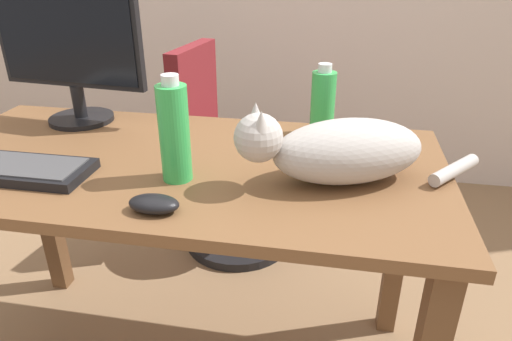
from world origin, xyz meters
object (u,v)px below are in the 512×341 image
object	(u,v)px
computer_mouse	(154,204)
spray_bottle	(174,132)
office_chair	(226,166)
keyboard	(3,168)
water_bottle	(323,102)
cat	(339,149)
monitor	(69,49)

from	to	relation	value
computer_mouse	spray_bottle	bearing A→B (deg)	90.81
office_chair	keyboard	bearing A→B (deg)	-111.44
water_bottle	computer_mouse	bearing A→B (deg)	-121.85
cat	office_chair	bearing A→B (deg)	121.40
monitor	cat	world-z (taller)	monitor
computer_mouse	spray_bottle	distance (m)	0.19
office_chair	monitor	xyz separation A→B (m)	(-0.35, -0.49, 0.59)
office_chair	water_bottle	size ratio (longest dim) A/B	4.24
water_bottle	spray_bottle	distance (m)	0.48
monitor	office_chair	bearing A→B (deg)	54.87
computer_mouse	spray_bottle	xyz separation A→B (m)	(-0.00, 0.16, 0.10)
monitor	water_bottle	world-z (taller)	monitor
water_bottle	spray_bottle	bearing A→B (deg)	-131.86
keyboard	water_bottle	distance (m)	0.86
cat	spray_bottle	xyz separation A→B (m)	(-0.38, -0.06, 0.04)
office_chair	spray_bottle	xyz separation A→B (m)	(0.09, -0.82, 0.48)
cat	spray_bottle	world-z (taller)	spray_bottle
cat	computer_mouse	distance (m)	0.43
keyboard	cat	world-z (taller)	cat
spray_bottle	monitor	bearing A→B (deg)	142.78
cat	keyboard	bearing A→B (deg)	-172.68
office_chair	water_bottle	world-z (taller)	water_bottle
keyboard	cat	bearing A→B (deg)	7.32
monitor	computer_mouse	world-z (taller)	monitor
keyboard	spray_bottle	distance (m)	0.45
water_bottle	cat	bearing A→B (deg)	-80.00
water_bottle	monitor	bearing A→B (deg)	-177.99
cat	water_bottle	distance (m)	0.31
cat	water_bottle	world-z (taller)	water_bottle
monitor	computer_mouse	distance (m)	0.69
cat	spray_bottle	bearing A→B (deg)	-171.41
water_bottle	keyboard	bearing A→B (deg)	-151.74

